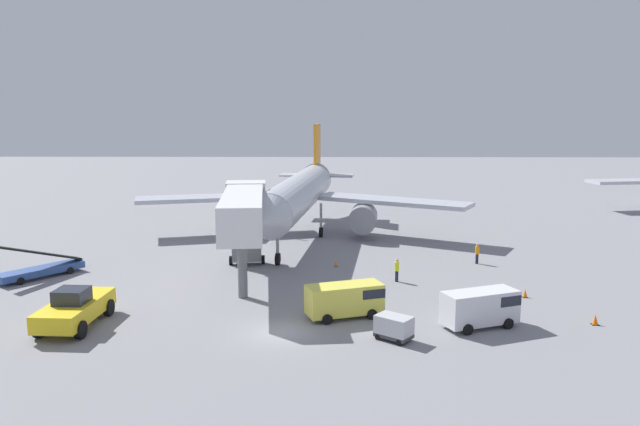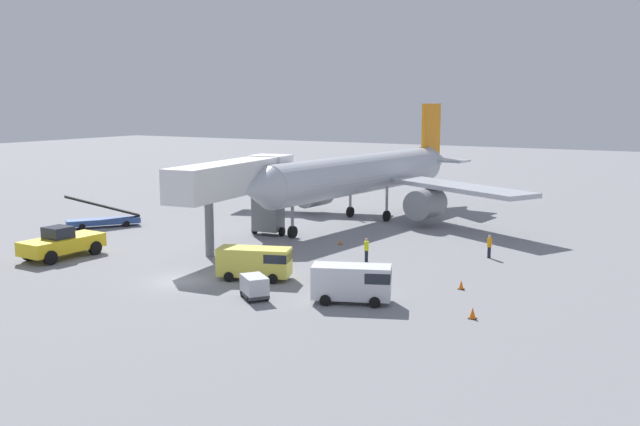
{
  "view_description": "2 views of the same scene",
  "coord_description": "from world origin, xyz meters",
  "px_view_note": "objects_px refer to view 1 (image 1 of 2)",
  "views": [
    {
      "loc": [
        3.03,
        -35.87,
        13.39
      ],
      "look_at": [
        2.19,
        21.65,
        3.91
      ],
      "focal_mm": 34.36,
      "sensor_mm": 36.0,
      "label": 1
    },
    {
      "loc": [
        31.73,
        -36.19,
        12.31
      ],
      "look_at": [
        -0.38,
        19.98,
        1.95
      ],
      "focal_mm": 39.61,
      "sensor_mm": 36.0,
      "label": 2
    }
  ],
  "objects_px": {
    "safety_cone_alpha": "(595,320)",
    "safety_cone_charlie": "(525,293)",
    "service_van_near_left": "(347,298)",
    "safety_cone_bravo": "(336,264)",
    "belt_loader_truck": "(41,268)",
    "jet_bridge": "(244,213)",
    "service_van_far_right": "(482,306)",
    "airplane_at_gate": "(300,195)",
    "ground_crew_worker_midground": "(477,253)",
    "pushback_tug": "(75,308)",
    "ground_crew_worker_foreground": "(397,270)",
    "baggage_cart_rear_right": "(394,327)"
  },
  "relations": [
    {
      "from": "pushback_tug",
      "to": "ground_crew_worker_midground",
      "type": "distance_m",
      "value": 33.73
    },
    {
      "from": "belt_loader_truck",
      "to": "baggage_cart_rear_right",
      "type": "height_order",
      "value": "belt_loader_truck"
    },
    {
      "from": "pushback_tug",
      "to": "service_van_near_left",
      "type": "xyz_separation_m",
      "value": [
        17.23,
        2.04,
        0.09
      ]
    },
    {
      "from": "safety_cone_bravo",
      "to": "belt_loader_truck",
      "type": "bearing_deg",
      "value": -170.68
    },
    {
      "from": "belt_loader_truck",
      "to": "jet_bridge",
      "type": "bearing_deg",
      "value": -0.92
    },
    {
      "from": "service_van_near_left",
      "to": "safety_cone_charlie",
      "type": "relative_size",
      "value": 8.93
    },
    {
      "from": "ground_crew_worker_foreground",
      "to": "safety_cone_bravo",
      "type": "distance_m",
      "value": 6.8
    },
    {
      "from": "airplane_at_gate",
      "to": "ground_crew_worker_midground",
      "type": "distance_m",
      "value": 20.35
    },
    {
      "from": "baggage_cart_rear_right",
      "to": "airplane_at_gate",
      "type": "bearing_deg",
      "value": 103.06
    },
    {
      "from": "safety_cone_bravo",
      "to": "ground_crew_worker_foreground",
      "type": "bearing_deg",
      "value": -44.68
    },
    {
      "from": "safety_cone_charlie",
      "to": "belt_loader_truck",
      "type": "bearing_deg",
      "value": 172.68
    },
    {
      "from": "baggage_cart_rear_right",
      "to": "ground_crew_worker_foreground",
      "type": "bearing_deg",
      "value": 82.99
    },
    {
      "from": "service_van_near_left",
      "to": "ground_crew_worker_midground",
      "type": "height_order",
      "value": "service_van_near_left"
    },
    {
      "from": "jet_bridge",
      "to": "ground_crew_worker_foreground",
      "type": "xyz_separation_m",
      "value": [
        12.23,
        -0.5,
        -4.49
      ]
    },
    {
      "from": "safety_cone_alpha",
      "to": "safety_cone_charlie",
      "type": "relative_size",
      "value": 1.13
    },
    {
      "from": "airplane_at_gate",
      "to": "belt_loader_truck",
      "type": "distance_m",
      "value": 26.71
    },
    {
      "from": "jet_bridge",
      "to": "safety_cone_bravo",
      "type": "height_order",
      "value": "jet_bridge"
    },
    {
      "from": "airplane_at_gate",
      "to": "pushback_tug",
      "type": "relative_size",
      "value": 5.58
    },
    {
      "from": "jet_bridge",
      "to": "ground_crew_worker_midground",
      "type": "xyz_separation_m",
      "value": [
        20.06,
        5.5,
        -4.49
      ]
    },
    {
      "from": "pushback_tug",
      "to": "safety_cone_bravo",
      "type": "height_order",
      "value": "pushback_tug"
    },
    {
      "from": "jet_bridge",
      "to": "ground_crew_worker_midground",
      "type": "relative_size",
      "value": 8.85
    },
    {
      "from": "safety_cone_alpha",
      "to": "service_van_far_right",
      "type": "bearing_deg",
      "value": -176.51
    },
    {
      "from": "ground_crew_worker_midground",
      "to": "service_van_near_left",
      "type": "bearing_deg",
      "value": -129.54
    },
    {
      "from": "ground_crew_worker_midground",
      "to": "belt_loader_truck",
      "type": "bearing_deg",
      "value": -171.93
    },
    {
      "from": "airplane_at_gate",
      "to": "jet_bridge",
      "type": "xyz_separation_m",
      "value": [
        -3.65,
        -16.97,
        0.84
      ]
    },
    {
      "from": "airplane_at_gate",
      "to": "pushback_tug",
      "type": "distance_m",
      "value": 31.16
    },
    {
      "from": "pushback_tug",
      "to": "service_van_near_left",
      "type": "height_order",
      "value": "pushback_tug"
    },
    {
      "from": "airplane_at_gate",
      "to": "jet_bridge",
      "type": "height_order",
      "value": "airplane_at_gate"
    },
    {
      "from": "ground_crew_worker_midground",
      "to": "safety_cone_alpha",
      "type": "distance_m",
      "value": 16.37
    },
    {
      "from": "service_van_far_right",
      "to": "ground_crew_worker_midground",
      "type": "bearing_deg",
      "value": 77.52
    },
    {
      "from": "airplane_at_gate",
      "to": "belt_loader_truck",
      "type": "height_order",
      "value": "airplane_at_gate"
    },
    {
      "from": "airplane_at_gate",
      "to": "pushback_tug",
      "type": "height_order",
      "value": "airplane_at_gate"
    },
    {
      "from": "ground_crew_worker_foreground",
      "to": "belt_loader_truck",
      "type": "bearing_deg",
      "value": 178.47
    },
    {
      "from": "jet_bridge",
      "to": "service_van_far_right",
      "type": "bearing_deg",
      "value": -33.49
    },
    {
      "from": "belt_loader_truck",
      "to": "baggage_cart_rear_right",
      "type": "bearing_deg",
      "value": -26.17
    },
    {
      "from": "ground_crew_worker_foreground",
      "to": "jet_bridge",
      "type": "bearing_deg",
      "value": 177.64
    },
    {
      "from": "jet_bridge",
      "to": "service_van_far_right",
      "type": "distance_m",
      "value": 20.14
    },
    {
      "from": "service_van_far_right",
      "to": "baggage_cart_rear_right",
      "type": "relative_size",
      "value": 2.11
    },
    {
      "from": "service_van_near_left",
      "to": "safety_cone_bravo",
      "type": "bearing_deg",
      "value": 92.36
    },
    {
      "from": "belt_loader_truck",
      "to": "safety_cone_charlie",
      "type": "height_order",
      "value": "belt_loader_truck"
    },
    {
      "from": "ground_crew_worker_midground",
      "to": "safety_cone_alpha",
      "type": "relative_size",
      "value": 2.73
    },
    {
      "from": "jet_bridge",
      "to": "safety_cone_bravo",
      "type": "bearing_deg",
      "value": 29.79
    },
    {
      "from": "airplane_at_gate",
      "to": "service_van_far_right",
      "type": "relative_size",
      "value": 7.16
    },
    {
      "from": "belt_loader_truck",
      "to": "safety_cone_alpha",
      "type": "xyz_separation_m",
      "value": [
        40.63,
        -10.69,
        -0.44
      ]
    },
    {
      "from": "service_van_near_left",
      "to": "ground_crew_worker_foreground",
      "type": "bearing_deg",
      "value": 63.76
    },
    {
      "from": "safety_cone_alpha",
      "to": "ground_crew_worker_midground",
      "type": "bearing_deg",
      "value": 103.22
    },
    {
      "from": "service_van_near_left",
      "to": "ground_crew_worker_midground",
      "type": "bearing_deg",
      "value": 50.46
    },
    {
      "from": "pushback_tug",
      "to": "ground_crew_worker_midground",
      "type": "relative_size",
      "value": 3.58
    },
    {
      "from": "service_van_far_right",
      "to": "baggage_cart_rear_right",
      "type": "distance_m",
      "value": 6.26
    },
    {
      "from": "airplane_at_gate",
      "to": "service_van_near_left",
      "type": "relative_size",
      "value": 6.89
    }
  ]
}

